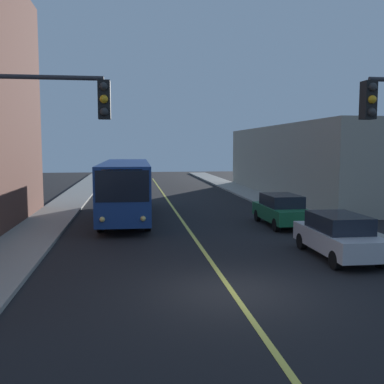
% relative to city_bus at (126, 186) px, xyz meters
% --- Properties ---
extents(ground_plane, '(120.00, 120.00, 0.00)m').
position_rel_city_bus_xyz_m(ground_plane, '(3.07, -13.66, -1.82)').
color(ground_plane, black).
extents(sidewalk_left, '(2.50, 90.00, 0.15)m').
position_rel_city_bus_xyz_m(sidewalk_left, '(-4.18, -3.66, -1.74)').
color(sidewalk_left, gray).
rests_on(sidewalk_left, ground).
extents(sidewalk_right, '(2.50, 90.00, 0.15)m').
position_rel_city_bus_xyz_m(sidewalk_right, '(10.32, -3.66, -1.74)').
color(sidewalk_right, gray).
rests_on(sidewalk_right, ground).
extents(lane_stripe_center, '(0.16, 60.00, 0.01)m').
position_rel_city_bus_xyz_m(lane_stripe_center, '(3.07, 1.34, -1.81)').
color(lane_stripe_center, '#D8CC4C').
rests_on(lane_stripe_center, ground).
extents(building_right_warehouse, '(12.00, 25.42, 5.76)m').
position_rel_city_bus_xyz_m(building_right_warehouse, '(17.56, 9.94, 1.06)').
color(building_right_warehouse, gray).
rests_on(building_right_warehouse, ground).
extents(city_bus, '(2.74, 12.19, 3.20)m').
position_rel_city_bus_xyz_m(city_bus, '(0.00, 0.00, 0.00)').
color(city_bus, navy).
rests_on(city_bus, ground).
extents(parked_car_silver, '(1.85, 4.41, 1.62)m').
position_rel_city_bus_xyz_m(parked_car_silver, '(7.80, -10.44, -0.98)').
color(parked_car_silver, '#B7B7BC').
rests_on(parked_car_silver, ground).
extents(parked_car_green, '(1.88, 4.43, 1.62)m').
position_rel_city_bus_xyz_m(parked_car_green, '(7.98, -3.71, -0.98)').
color(parked_car_green, '#196038').
rests_on(parked_car_green, ground).
extents(traffic_signal_left_corner, '(3.75, 0.48, 6.00)m').
position_rel_city_bus_xyz_m(traffic_signal_left_corner, '(-2.34, -13.61, 2.49)').
color(traffic_signal_left_corner, '#2D2D33').
rests_on(traffic_signal_left_corner, sidewalk_left).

